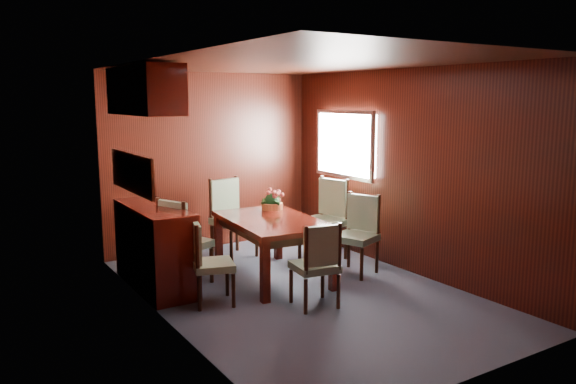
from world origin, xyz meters
TOP-DOWN VIEW (x-y plane):
  - ground at (0.00, 0.00)m, footprint 4.50×4.50m
  - room_shell at (-0.10, 0.33)m, footprint 3.06×4.52m
  - sideboard at (-1.25, 1.00)m, footprint 0.48×1.40m
  - dining_table at (-0.01, 0.57)m, footprint 1.07×1.57m
  - chair_left_near at (-0.99, 0.21)m, footprint 0.49×0.50m
  - chair_left_far at (-1.00, 0.89)m, footprint 0.59×0.60m
  - chair_right_near at (0.96, 0.22)m, footprint 0.56×0.57m
  - chair_right_far at (1.02, 0.92)m, footprint 0.57×0.58m
  - chair_head at (-0.12, -0.47)m, footprint 0.46×0.45m
  - chair_foot at (0.01, 1.69)m, footprint 0.58×0.56m
  - flower_centerpiece at (0.26, 1.04)m, footprint 0.28×0.28m

SIDE VIEW (x-z plane):
  - ground at x=0.00m, z-range 0.00..0.00m
  - sideboard at x=-1.25m, z-range 0.00..0.90m
  - chair_left_near at x=-0.99m, z-range 0.05..0.90m
  - chair_head at x=-0.12m, z-range 0.05..0.92m
  - chair_right_near at x=0.96m, z-range 0.05..0.99m
  - chair_left_far at x=-1.00m, z-range 0.05..1.04m
  - chair_foot at x=0.01m, z-range 0.06..1.08m
  - chair_right_far at x=1.02m, z-range 0.06..1.10m
  - dining_table at x=-0.01m, z-range 0.25..0.95m
  - flower_centerpiece at x=0.26m, z-range 0.69..0.97m
  - room_shell at x=-0.10m, z-range 0.43..2.84m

